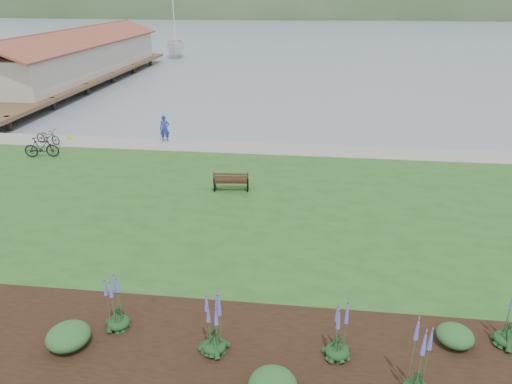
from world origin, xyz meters
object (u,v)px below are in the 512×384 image
sailboat (177,57)px  park_bench (231,181)px  person (164,127)px  bicycle_a (48,137)px

sailboat → park_bench: bearing=-84.7°
park_bench → sailboat: (-16.08, 47.37, -0.89)m
park_bench → person: bearing=121.9°
park_bench → sailboat: 50.03m
park_bench → sailboat: sailboat is taller
park_bench → sailboat: bearing=103.3°
person → sailboat: sailboat is taller
sailboat → person: bearing=-88.5°
person → bicycle_a: size_ratio=1.07×
bicycle_a → sailboat: bearing=21.7°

